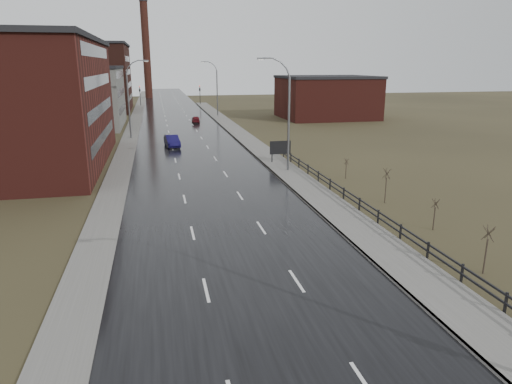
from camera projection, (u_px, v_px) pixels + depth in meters
name	position (u px, v px, depth m)	size (l,w,h in m)	color
road	(186.00, 139.00, 67.84)	(14.00, 300.00, 0.06)	black
sidewalk_right	(289.00, 173.00, 46.07)	(3.20, 180.00, 0.18)	#595651
curb_right	(274.00, 174.00, 45.76)	(0.16, 180.00, 0.18)	slate
sidewalk_left	(129.00, 140.00, 66.15)	(2.40, 260.00, 0.12)	#595651
warehouse_mid	(74.00, 97.00, 79.67)	(16.32, 20.40, 10.50)	slate
warehouse_far	(71.00, 78.00, 106.20)	(26.52, 24.48, 15.50)	#331611
building_right	(326.00, 97.00, 93.63)	(18.36, 16.32, 8.50)	#471914
smokestack	(146.00, 49.00, 147.13)	(2.70, 2.70, 30.70)	#331611
streetlight_right_mid	(286.00, 115.00, 45.44)	(3.36, 0.28, 11.35)	slate
streetlight_left	(130.00, 99.00, 66.58)	(3.36, 0.28, 11.35)	slate
streetlight_right_far	(216.00, 88.00, 96.25)	(3.36, 0.28, 11.35)	slate
guardrail	(383.00, 218.00, 30.55)	(0.10, 53.05, 1.10)	black
shrub_c	(486.00, 249.00, 23.71)	(0.62, 0.66, 2.65)	#382D23
shrub_d	(435.00, 214.00, 30.15)	(0.51, 0.54, 2.15)	#382D23
shrub_e	(386.00, 185.00, 36.02)	(0.66, 0.70, 2.81)	#382D23
shrub_f	(346.00, 168.00, 43.84)	(0.48, 0.50, 2.00)	#382D23
billboard	(280.00, 148.00, 50.61)	(2.39, 0.17, 2.53)	black
traffic_light_left	(140.00, 88.00, 121.42)	(0.58, 2.73, 5.30)	black
traffic_light_right	(200.00, 88.00, 124.71)	(0.58, 2.73, 5.30)	black
car_near	(172.00, 141.00, 60.88)	(1.64, 4.70, 1.55)	#120D42
car_far	(196.00, 120.00, 86.34)	(1.50, 3.73, 1.27)	#570E15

